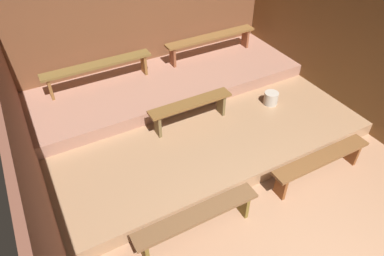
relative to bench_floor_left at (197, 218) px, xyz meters
The scene contains 12 objects.
ground 1.55m from the bench_floor_left, 46.87° to the left, with size 5.91×6.22×0.08m, color #A27657.
wall_back 4.06m from the bench_floor_left, 75.01° to the left, with size 5.91×0.06×2.42m, color brown.
wall_left 2.09m from the bench_floor_left, 144.87° to the left, with size 0.06×6.22×2.42m, color brown.
wall_right 3.87m from the bench_floor_left, 16.89° to the left, with size 0.06×6.22×2.42m, color brown.
platform_lower 2.31m from the bench_floor_left, 63.47° to the left, with size 5.11×3.50×0.23m, color #9E7654.
platform_middle 3.13m from the bench_floor_left, 70.87° to the left, with size 5.11×1.69×0.23m, color #A1705C.
bench_floor_left is the anchor object (origin of this frame).
bench_floor_right 2.05m from the bench_floor_left, ahead, with size 1.66×0.25×0.43m.
bench_lower_center 2.03m from the bench_floor_left, 63.67° to the left, with size 1.44×0.25×0.43m.
bench_middle_left 3.38m from the bench_floor_left, 92.50° to the left, with size 1.98×0.25×0.43m.
bench_middle_right 4.03m from the bench_floor_left, 56.68° to the left, with size 1.98×0.25×0.43m.
pail_lower 2.92m from the bench_floor_left, 33.51° to the left, with size 0.25×0.25×0.23m, color #B2A899.
Camera 1 is at (-2.32, -0.62, 3.92)m, focal length 32.62 mm.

